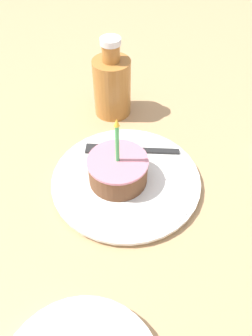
% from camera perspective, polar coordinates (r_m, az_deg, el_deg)
% --- Properties ---
extents(ground_plane, '(2.40, 2.40, 0.04)m').
position_cam_1_polar(ground_plane, '(0.63, -1.63, -3.12)').
color(ground_plane, tan).
rests_on(ground_plane, ground).
extents(plate, '(0.27, 0.27, 0.02)m').
position_cam_1_polar(plate, '(0.60, 0.00, -2.06)').
color(plate, white).
rests_on(plate, ground_plane).
extents(cake_slice, '(0.11, 0.11, 0.14)m').
position_cam_1_polar(cake_slice, '(0.57, -1.70, -0.35)').
color(cake_slice, brown).
rests_on(cake_slice, plate).
extents(fork, '(0.07, 0.18, 0.00)m').
position_cam_1_polar(fork, '(0.64, -0.12, 3.18)').
color(fork, '#262626').
rests_on(fork, plate).
extents(bottle, '(0.08, 0.08, 0.17)m').
position_cam_1_polar(bottle, '(0.72, -2.45, 14.25)').
color(bottle, '#B27233').
rests_on(bottle, ground_plane).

